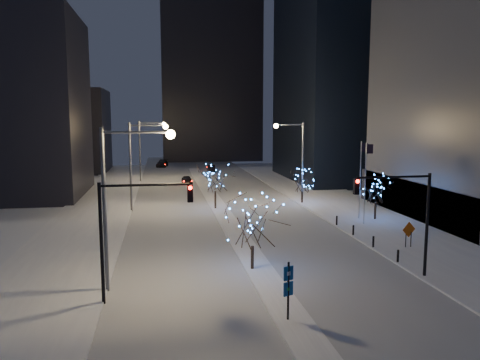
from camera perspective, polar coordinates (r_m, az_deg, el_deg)
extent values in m
plane|color=silver|center=(29.24, 4.19, -13.56)|extent=(160.00, 160.00, 0.00)
cube|color=#A2A8B1|center=(62.70, -3.47, -2.09)|extent=(20.00, 130.00, 0.02)
cube|color=white|center=(57.80, -2.93, -2.85)|extent=(2.00, 80.00, 0.15)
cube|color=white|center=(52.29, 15.02, -4.21)|extent=(10.00, 90.00, 0.15)
cube|color=white|center=(48.19, -18.31, -5.34)|extent=(8.00, 90.00, 0.15)
cube|color=black|center=(98.42, -21.12, 5.61)|extent=(18.00, 16.00, 16.00)
cube|color=black|center=(119.58, -3.65, 12.60)|extent=(24.00, 14.00, 42.00)
cylinder|color=#595E66|center=(29.19, -16.18, -3.65)|extent=(0.24, 0.24, 10.00)
cylinder|color=#595E66|center=(28.50, -12.51, 5.72)|extent=(4.00, 0.16, 0.16)
sphere|color=#FFC57F|center=(28.48, -8.46, 5.52)|extent=(0.56, 0.56, 0.56)
cylinder|color=#595E66|center=(53.85, -13.21, 1.49)|extent=(0.24, 0.24, 10.00)
cylinder|color=#595E66|center=(53.48, -11.22, 6.55)|extent=(4.00, 0.16, 0.16)
sphere|color=#FFC57F|center=(53.47, -9.06, 6.44)|extent=(0.56, 0.56, 0.56)
cylinder|color=#595E66|center=(78.73, -12.12, 3.39)|extent=(0.24, 0.24, 10.00)
cylinder|color=#595E66|center=(78.47, -10.74, 6.85)|extent=(4.00, 0.16, 0.16)
sphere|color=#FFC57F|center=(78.47, -9.27, 6.77)|extent=(0.56, 0.56, 0.56)
cylinder|color=#595E66|center=(59.40, 7.64, 2.18)|extent=(0.24, 0.24, 10.00)
cylinder|color=#595E66|center=(58.65, 6.08, 6.73)|extent=(3.50, 0.16, 0.16)
sphere|color=#FFC57F|center=(58.20, 4.41, 6.60)|extent=(0.56, 0.56, 0.56)
cylinder|color=black|center=(27.59, -16.53, -7.51)|extent=(0.20, 0.20, 7.00)
cylinder|color=black|center=(26.74, -11.47, -0.60)|extent=(5.00, 0.14, 0.14)
cube|color=black|center=(26.85, -6.10, -1.65)|extent=(0.32, 0.28, 1.00)
sphere|color=#FF0C05|center=(26.62, -6.09, -0.96)|extent=(0.22, 0.22, 0.22)
cylinder|color=black|center=(33.11, 21.83, -5.24)|extent=(0.20, 0.20, 7.00)
cylinder|color=black|center=(31.32, 18.23, 0.35)|extent=(5.00, 0.14, 0.14)
cube|color=black|center=(30.31, 14.00, -0.77)|extent=(0.32, 0.28, 1.00)
sphere|color=#FF0C05|center=(30.10, 14.16, -0.16)|extent=(0.22, 0.22, 0.22)
cylinder|color=silver|center=(47.20, 15.00, -0.45)|extent=(0.10, 0.10, 8.00)
cube|color=black|center=(47.01, 15.53, 3.67)|extent=(0.70, 0.03, 0.90)
cylinder|color=silver|center=(49.70, 14.43, -0.03)|extent=(0.10, 0.10, 8.00)
cube|color=black|center=(49.52, 14.93, 3.88)|extent=(0.70, 0.03, 0.90)
cylinder|color=black|center=(36.18, 18.70, -8.77)|extent=(0.16, 0.16, 0.90)
cylinder|color=black|center=(39.61, 15.94, -7.24)|extent=(0.16, 0.16, 0.90)
cylinder|color=black|center=(43.13, 13.65, -5.95)|extent=(0.16, 0.16, 0.90)
cylinder|color=black|center=(46.73, 11.71, -4.85)|extent=(0.16, 0.16, 0.90)
imported|color=black|center=(75.52, -6.47, 0.02)|extent=(1.76, 3.87, 1.29)
imported|color=black|center=(92.15, -3.55, 1.45)|extent=(1.70, 4.31, 1.40)
imported|color=black|center=(102.31, -9.46, 2.00)|extent=(2.90, 5.37, 1.48)
cylinder|color=black|center=(32.83, 1.52, -9.41)|extent=(0.22, 0.22, 1.59)
cylinder|color=black|center=(54.09, -3.02, -2.41)|extent=(0.22, 0.22, 2.01)
cylinder|color=black|center=(50.34, 16.15, -3.60)|extent=(0.22, 0.22, 1.76)
cylinder|color=black|center=(58.23, 7.58, -2.08)|extent=(0.22, 0.22, 1.35)
cylinder|color=black|center=(24.90, 5.90, -13.46)|extent=(0.11, 0.11, 3.23)
cube|color=#0E4A9A|center=(24.56, 5.93, -11.25)|extent=(0.56, 0.28, 0.74)
cube|color=#0E4A9A|center=(24.84, 5.91, -13.06)|extent=(0.56, 0.28, 0.74)
cylinder|color=black|center=(40.34, 19.56, -6.88)|extent=(0.07, 0.07, 1.23)
cylinder|color=black|center=(40.56, 20.12, -6.83)|extent=(0.07, 0.07, 1.23)
cube|color=#E05B0B|center=(40.25, 19.89, -5.69)|extent=(1.25, 0.33, 1.27)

